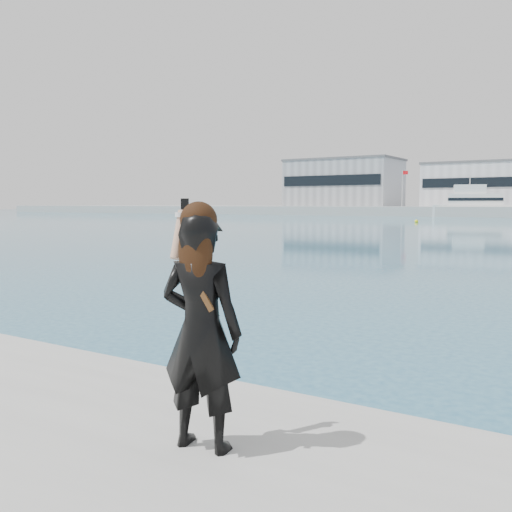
% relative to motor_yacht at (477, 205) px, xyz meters
% --- Properties ---
extents(warehouse_grey_left, '(26.52, 16.36, 11.50)m').
position_rel_motor_yacht_xyz_m(warehouse_grey_left, '(-34.16, 13.56, 5.44)').
color(warehouse_grey_left, gray).
rests_on(warehouse_grey_left, far_quay).
extents(warehouse_white, '(24.48, 15.35, 9.50)m').
position_rel_motor_yacht_xyz_m(warehouse_white, '(-1.16, 13.56, 4.44)').
color(warehouse_white, silver).
rests_on(warehouse_white, far_quay).
extents(flagpole_left, '(1.28, 0.16, 8.00)m').
position_rel_motor_yacht_xyz_m(flagpole_left, '(-17.07, 6.58, 4.22)').
color(flagpole_left, silver).
rests_on(flagpole_left, far_quay).
extents(motor_yacht, '(18.34, 9.31, 8.25)m').
position_rel_motor_yacht_xyz_m(motor_yacht, '(0.00, 0.00, 0.00)').
color(motor_yacht, white).
rests_on(motor_yacht, ground).
extents(buoy_far, '(0.50, 0.50, 0.50)m').
position_rel_motor_yacht_xyz_m(buoy_far, '(0.36, -41.03, -2.32)').
color(buoy_far, '#FFEC0D').
rests_on(buoy_far, ground).
extents(woman, '(0.65, 0.48, 1.72)m').
position_rel_motor_yacht_xyz_m(woman, '(20.89, -114.79, -0.65)').
color(woman, black).
rests_on(woman, near_quay).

